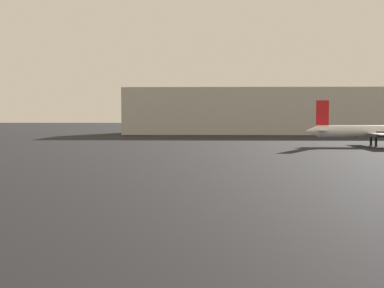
{
  "coord_description": "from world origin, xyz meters",
  "views": [
    {
      "loc": [
        -2.9,
        -8.83,
        6.14
      ],
      "look_at": [
        -4.6,
        42.52,
        2.88
      ],
      "focal_mm": 45.58,
      "sensor_mm": 36.0,
      "label": 1
    }
  ],
  "objects": [
    {
      "name": "airplane_distant",
      "position": [
        28.64,
        82.48,
        2.82
      ],
      "size": [
        27.49,
        16.86,
        8.52
      ],
      "rotation": [
        0.0,
        0.0,
        -0.02
      ],
      "color": "white",
      "rests_on": "ground_plane"
    },
    {
      "name": "terminal_building",
      "position": [
        16.03,
        137.64,
        6.74
      ],
      "size": [
        86.95,
        18.67,
        13.48
      ],
      "primitive_type": "cube",
      "color": "#B7B7B2",
      "rests_on": "ground_plane"
    }
  ]
}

